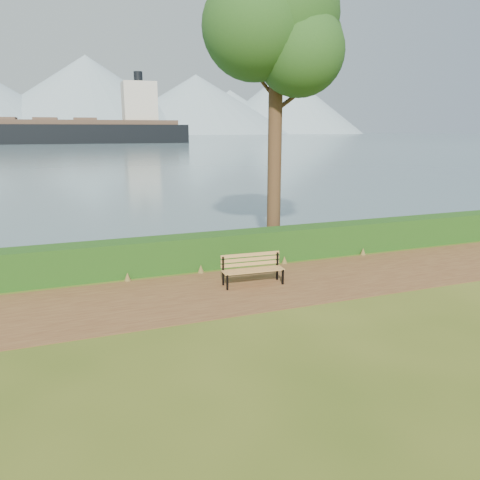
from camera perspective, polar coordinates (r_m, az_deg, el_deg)
name	(u,v)px	position (r m, az deg, el deg)	size (l,w,h in m)	color
ground	(264,290)	(12.24, 2.89, -6.16)	(140.00, 140.00, 0.00)	#3C5017
path	(259,287)	(12.50, 2.34, -5.71)	(40.00, 3.40, 0.01)	brown
hedge	(230,249)	(14.41, -1.22, -1.05)	(32.00, 0.85, 1.00)	#1B4012
water	(68,137)	(270.63, -20.18, 11.71)	(700.00, 510.00, 0.00)	slate
mountains	(50,99)	(417.30, -22.18, 15.67)	(585.00, 190.00, 70.00)	#859FB1
bench	(252,267)	(12.57, 1.48, -3.31)	(1.69, 0.59, 0.83)	black
tree	(277,23)	(16.08, 4.51, 24.85)	(4.94, 4.07, 9.82)	#392817
cargo_ship	(66,132)	(147.20, -20.44, 12.29)	(75.20, 13.56, 22.75)	black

